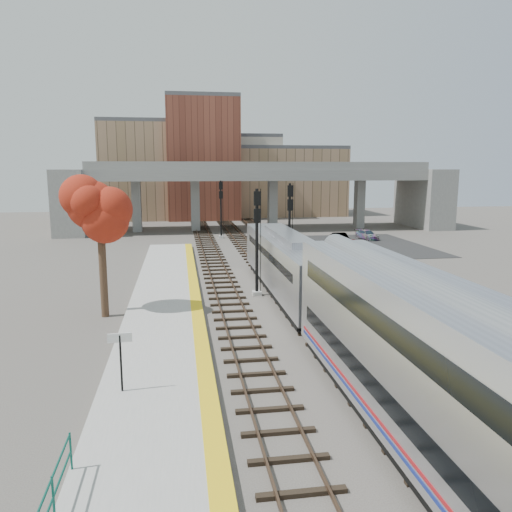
{
  "coord_description": "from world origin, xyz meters",
  "views": [
    {
      "loc": [
        -6.24,
        -25.33,
        8.65
      ],
      "look_at": [
        -0.93,
        9.14,
        2.5
      ],
      "focal_mm": 35.0,
      "sensor_mm": 36.0,
      "label": 1
    }
  ],
  "objects": [
    {
      "name": "signal_mast_near",
      "position": [
        -1.1,
        7.6,
        3.67
      ],
      "size": [
        0.6,
        0.64,
        7.31
      ],
      "color": "#9E9E99",
      "rests_on": "ground"
    },
    {
      "name": "station_sign",
      "position": [
        -8.55,
        -7.1,
        1.98
      ],
      "size": [
        0.9,
        0.12,
        2.27
      ],
      "rotation": [
        0.0,
        0.0,
        0.08
      ],
      "color": "black",
      "rests_on": "platform"
    },
    {
      "name": "buildings_far",
      "position": [
        1.26,
        66.57,
        7.88
      ],
      "size": [
        43.0,
        21.0,
        20.6
      ],
      "color": "#A07B5D",
      "rests_on": "ground"
    },
    {
      "name": "yellow_strip",
      "position": [
        -5.35,
        0.0,
        0.35
      ],
      "size": [
        0.7,
        60.0,
        0.01
      ],
      "primitive_type": "cube",
      "color": "yellow",
      "rests_on": "platform"
    },
    {
      "name": "signal_mast_mid",
      "position": [
        3.0,
        15.88,
        3.74
      ],
      "size": [
        0.6,
        0.64,
        7.41
      ],
      "color": "#9E9E99",
      "rests_on": "ground"
    },
    {
      "name": "coach",
      "position": [
        1.0,
        -15.13,
        2.8
      ],
      "size": [
        3.03,
        25.0,
        5.0
      ],
      "color": "#A8AAB2",
      "rests_on": "ground"
    },
    {
      "name": "parking_lot",
      "position": [
        14.0,
        28.0,
        0.02
      ],
      "size": [
        14.0,
        18.0,
        0.04
      ],
      "primitive_type": "cube",
      "color": "black",
      "rests_on": "ground"
    },
    {
      "name": "platform",
      "position": [
        -7.25,
        0.0,
        0.17
      ],
      "size": [
        4.5,
        60.0,
        0.35
      ],
      "primitive_type": "cube",
      "color": "#9E9E99",
      "rests_on": "ground"
    },
    {
      "name": "overpass",
      "position": [
        4.92,
        45.0,
        5.81
      ],
      "size": [
        54.0,
        12.0,
        9.5
      ],
      "color": "slate",
      "rests_on": "ground"
    },
    {
      "name": "ground",
      "position": [
        0.0,
        0.0,
        0.0
      ],
      "size": [
        160.0,
        160.0,
        0.0
      ],
      "primitive_type": "plane",
      "color": "#47423D",
      "rests_on": "ground"
    },
    {
      "name": "locomotive",
      "position": [
        1.0,
        7.48,
        2.28
      ],
      "size": [
        3.02,
        19.05,
        4.1
      ],
      "color": "#A8AAB2",
      "rests_on": "ground"
    },
    {
      "name": "tree",
      "position": [
        -10.73,
        4.15,
        6.33
      ],
      "size": [
        3.6,
        3.6,
        8.53
      ],
      "color": "#382619",
      "rests_on": "ground"
    },
    {
      "name": "car_a",
      "position": [
        11.69,
        24.13,
        0.69
      ],
      "size": [
        1.94,
        3.95,
        1.3
      ],
      "primitive_type": "imported",
      "rotation": [
        0.0,
        0.0,
        0.11
      ],
      "color": "#99999E",
      "rests_on": "parking_lot"
    },
    {
      "name": "car_c",
      "position": [
        16.56,
        32.73,
        0.59
      ],
      "size": [
        2.35,
        4.03,
        1.1
      ],
      "primitive_type": "imported",
      "rotation": [
        0.0,
        0.0,
        0.23
      ],
      "color": "#99999E",
      "rests_on": "parking_lot"
    },
    {
      "name": "signal_mast_far",
      "position": [
        -1.1,
        36.58,
        3.57
      ],
      "size": [
        0.6,
        0.64,
        7.16
      ],
      "color": "#9E9E99",
      "rests_on": "ground"
    },
    {
      "name": "car_b",
      "position": [
        12.04,
        29.32,
        0.67
      ],
      "size": [
        1.39,
        3.85,
        1.26
      ],
      "primitive_type": "imported",
      "rotation": [
        0.0,
        0.0,
        0.01
      ],
      "color": "#99999E",
      "rests_on": "parking_lot"
    },
    {
      "name": "tracks",
      "position": [
        0.93,
        12.5,
        0.08
      ],
      "size": [
        10.7,
        95.0,
        0.25
      ],
      "color": "black",
      "rests_on": "ground"
    }
  ]
}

